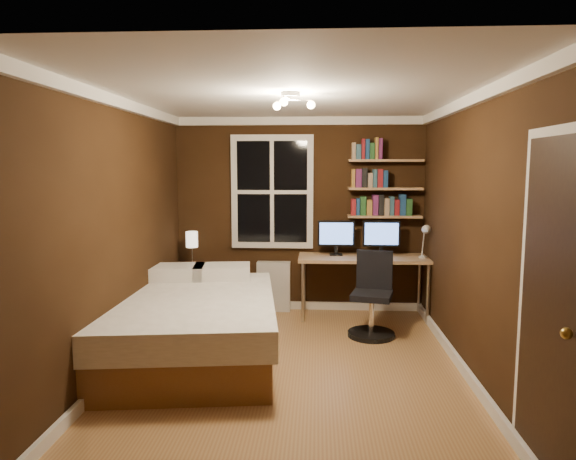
# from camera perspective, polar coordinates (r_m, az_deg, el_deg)

# --- Properties ---
(floor) EXTENTS (4.20, 4.20, 0.00)m
(floor) POSITION_cam_1_polar(r_m,az_deg,el_deg) (4.92, 0.33, -15.34)
(floor) COLOR #98663C
(floor) RESTS_ON ground
(wall_back) EXTENTS (3.20, 0.04, 2.50)m
(wall_back) POSITION_cam_1_polar(r_m,az_deg,el_deg) (6.68, 1.27, 1.68)
(wall_back) COLOR black
(wall_back) RESTS_ON ground
(wall_left) EXTENTS (0.04, 4.20, 2.50)m
(wall_left) POSITION_cam_1_polar(r_m,az_deg,el_deg) (4.94, -18.54, -0.57)
(wall_left) COLOR black
(wall_left) RESTS_ON ground
(wall_right) EXTENTS (0.04, 4.20, 2.50)m
(wall_right) POSITION_cam_1_polar(r_m,az_deg,el_deg) (4.79, 19.85, -0.86)
(wall_right) COLOR black
(wall_right) RESTS_ON ground
(ceiling) EXTENTS (3.20, 4.20, 0.02)m
(ceiling) POSITION_cam_1_polar(r_m,az_deg,el_deg) (4.59, 0.36, 14.89)
(ceiling) COLOR white
(ceiling) RESTS_ON wall_back
(window) EXTENTS (1.06, 0.06, 1.46)m
(window) POSITION_cam_1_polar(r_m,az_deg,el_deg) (6.64, -1.76, 4.25)
(window) COLOR silver
(window) RESTS_ON wall_back
(door) EXTENTS (0.03, 0.82, 2.05)m
(door) POSITION_cam_1_polar(r_m,az_deg,el_deg) (3.39, 27.03, -8.21)
(door) COLOR black
(door) RESTS_ON ground
(door_knob) EXTENTS (0.06, 0.06, 0.06)m
(door_knob) POSITION_cam_1_polar(r_m,az_deg,el_deg) (3.12, 28.55, -10.06)
(door_knob) COLOR gold
(door_knob) RESTS_ON door
(ceiling_fixture) EXTENTS (0.44, 0.44, 0.18)m
(ceiling_fixture) POSITION_cam_1_polar(r_m,az_deg,el_deg) (4.48, 0.29, 13.80)
(ceiling_fixture) COLOR beige
(ceiling_fixture) RESTS_ON ceiling
(bookshelf_lower) EXTENTS (0.92, 0.22, 0.03)m
(bookshelf_lower) POSITION_cam_1_polar(r_m,az_deg,el_deg) (6.61, 10.64, 1.51)
(bookshelf_lower) COLOR tan
(bookshelf_lower) RESTS_ON wall_back
(books_row_lower) EXTENTS (0.66, 0.16, 0.23)m
(books_row_lower) POSITION_cam_1_polar(r_m,az_deg,el_deg) (6.60, 10.66, 2.63)
(books_row_lower) COLOR maroon
(books_row_lower) RESTS_ON bookshelf_lower
(bookshelf_middle) EXTENTS (0.92, 0.22, 0.03)m
(bookshelf_middle) POSITION_cam_1_polar(r_m,az_deg,el_deg) (6.58, 10.70, 4.54)
(bookshelf_middle) COLOR tan
(bookshelf_middle) RESTS_ON wall_back
(books_row_middle) EXTENTS (0.42, 0.16, 0.23)m
(books_row_middle) POSITION_cam_1_polar(r_m,az_deg,el_deg) (6.58, 10.73, 5.67)
(books_row_middle) COLOR navy
(books_row_middle) RESTS_ON bookshelf_middle
(bookshelf_upper) EXTENTS (0.92, 0.22, 0.03)m
(bookshelf_upper) POSITION_cam_1_polar(r_m,az_deg,el_deg) (6.58, 10.77, 7.59)
(bookshelf_upper) COLOR tan
(bookshelf_upper) RESTS_ON wall_back
(books_row_upper) EXTENTS (0.42, 0.16, 0.23)m
(books_row_upper) POSITION_cam_1_polar(r_m,az_deg,el_deg) (6.58, 10.80, 8.72)
(books_row_upper) COLOR #255727
(books_row_upper) RESTS_ON bookshelf_upper
(bed) EXTENTS (1.88, 2.42, 0.76)m
(bed) POSITION_cam_1_polar(r_m,az_deg,el_deg) (5.24, -10.70, -10.26)
(bed) COLOR brown
(bed) RESTS_ON ground
(nightstand) EXTENTS (0.51, 0.51, 0.62)m
(nightstand) POSITION_cam_1_polar(r_m,az_deg,el_deg) (6.73, -10.51, -6.49)
(nightstand) COLOR brown
(nightstand) RESTS_ON ground
(bedside_lamp) EXTENTS (0.15, 0.15, 0.44)m
(bedside_lamp) POSITION_cam_1_polar(r_m,az_deg,el_deg) (6.63, -10.61, -2.04)
(bedside_lamp) COLOR beige
(bedside_lamp) RESTS_ON nightstand
(radiator) EXTENTS (0.43, 0.15, 0.65)m
(radiator) POSITION_cam_1_polar(r_m,az_deg,el_deg) (6.73, -1.60, -6.27)
(radiator) COLOR beige
(radiator) RESTS_ON ground
(desk) EXTENTS (1.61, 0.60, 0.77)m
(desk) POSITION_cam_1_polar(r_m,az_deg,el_deg) (6.45, 8.40, -3.46)
(desk) COLOR tan
(desk) RESTS_ON ground
(monitor_left) EXTENTS (0.47, 0.12, 0.44)m
(monitor_left) POSITION_cam_1_polar(r_m,az_deg,el_deg) (6.47, 5.37, -0.88)
(monitor_left) COLOR black
(monitor_left) RESTS_ON desk
(monitor_right) EXTENTS (0.47, 0.12, 0.44)m
(monitor_right) POSITION_cam_1_polar(r_m,az_deg,el_deg) (6.51, 10.33, -0.91)
(monitor_right) COLOR black
(monitor_right) RESTS_ON desk
(desk_lamp) EXTENTS (0.14, 0.32, 0.44)m
(desk_lamp) POSITION_cam_1_polar(r_m,az_deg,el_deg) (6.39, 14.93, -1.18)
(desk_lamp) COLOR silver
(desk_lamp) RESTS_ON desk
(office_chair) EXTENTS (0.52, 0.52, 0.94)m
(office_chair) POSITION_cam_1_polar(r_m,az_deg,el_deg) (5.84, 9.33, -8.18)
(office_chair) COLOR black
(office_chair) RESTS_ON ground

